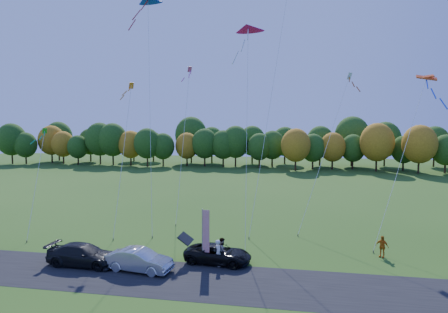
% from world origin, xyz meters
% --- Properties ---
extents(ground, '(160.00, 160.00, 0.00)m').
position_xyz_m(ground, '(0.00, 0.00, 0.00)').
color(ground, '#264D14').
extents(asphalt_strip, '(90.00, 6.00, 0.01)m').
position_xyz_m(asphalt_strip, '(0.00, -4.00, 0.01)').
color(asphalt_strip, black).
rests_on(asphalt_strip, ground).
extents(tree_line, '(116.00, 12.00, 10.00)m').
position_xyz_m(tree_line, '(0.00, 55.00, 0.00)').
color(tree_line, '#1E4711').
rests_on(tree_line, ground).
extents(black_suv, '(4.96, 2.67, 1.32)m').
position_xyz_m(black_suv, '(0.77, -0.69, 0.66)').
color(black_suv, black).
rests_on(black_suv, ground).
extents(silver_sedan, '(4.73, 2.21, 1.50)m').
position_xyz_m(silver_sedan, '(-4.15, -3.13, 0.75)').
color(silver_sedan, silver).
rests_on(silver_sedan, ground).
extents(dark_truck_a, '(5.20, 2.25, 1.49)m').
position_xyz_m(dark_truck_a, '(-8.46, -2.79, 0.75)').
color(dark_truck_a, black).
rests_on(dark_truck_a, ground).
extents(person_tailgate_a, '(0.70, 0.81, 1.89)m').
position_xyz_m(person_tailgate_a, '(0.92, -1.32, 0.94)').
color(person_tailgate_a, silver).
rests_on(person_tailgate_a, ground).
extents(person_tailgate_b, '(0.74, 0.92, 1.81)m').
position_xyz_m(person_tailgate_b, '(1.07, -0.59, 0.90)').
color(person_tailgate_b, gray).
rests_on(person_tailgate_b, ground).
extents(person_east, '(1.02, 0.83, 1.63)m').
position_xyz_m(person_east, '(12.53, 2.62, 0.81)').
color(person_east, '#C16412').
rests_on(person_east, ground).
extents(feather_flag, '(0.54, 0.09, 4.05)m').
position_xyz_m(feather_flag, '(-0.02, -1.31, 2.47)').
color(feather_flag, '#999999').
rests_on(feather_flag, ground).
extents(kite_delta_blue, '(5.27, 11.08, 24.54)m').
position_xyz_m(kite_delta_blue, '(-7.87, 9.12, 11.85)').
color(kite_delta_blue, '#4C3F33').
rests_on(kite_delta_blue, ground).
extents(kite_parafoil_orange, '(5.45, 14.03, 31.67)m').
position_xyz_m(kite_parafoil_orange, '(4.12, 12.05, 15.67)').
color(kite_parafoil_orange, '#4C3F33').
rests_on(kite_parafoil_orange, ground).
extents(kite_delta_red, '(2.78, 8.66, 19.97)m').
position_xyz_m(kite_delta_red, '(2.01, 5.64, 10.66)').
color(kite_delta_red, '#4C3F33').
rests_on(kite_delta_red, ground).
extents(kite_parafoil_rainbow, '(6.96, 7.34, 14.48)m').
position_xyz_m(kite_parafoil_rainbow, '(14.73, 6.86, 7.08)').
color(kite_parafoil_rainbow, '#4C3F33').
rests_on(kite_parafoil_rainbow, ground).
extents(kite_diamond_yellow, '(1.60, 7.48, 14.12)m').
position_xyz_m(kite_diamond_yellow, '(-9.47, 6.32, 6.94)').
color(kite_diamond_yellow, '#4C3F33').
rests_on(kite_diamond_yellow, ground).
extents(kite_diamond_green, '(2.44, 6.35, 9.64)m').
position_xyz_m(kite_diamond_green, '(-16.72, 3.96, 4.68)').
color(kite_diamond_green, '#4C3F33').
rests_on(kite_diamond_green, ground).
extents(kite_diamond_white, '(5.44, 7.75, 15.16)m').
position_xyz_m(kite_diamond_white, '(8.85, 10.45, 7.36)').
color(kite_diamond_white, '#4C3F33').
rests_on(kite_diamond_white, ground).
extents(kite_diamond_pink, '(1.00, 7.41, 16.23)m').
position_xyz_m(kite_diamond_pink, '(-5.29, 11.78, 8.21)').
color(kite_diamond_pink, '#4C3F33').
rests_on(kite_diamond_pink, ground).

